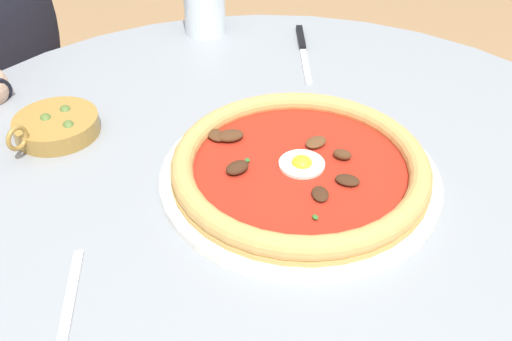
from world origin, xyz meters
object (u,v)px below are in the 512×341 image
at_px(pizza_on_plate, 298,166).
at_px(olive_pan, 56,126).
at_px(dining_table, 269,271).
at_px(fork_utensil, 65,325).
at_px(steak_knife, 302,45).
at_px(water_glass, 205,11).
at_px(diner_person, 0,124).

bearing_deg(pizza_on_plate, olive_pan, 49.60).
xyz_separation_m(dining_table, fork_utensil, (-0.11, 0.26, 0.15)).
xyz_separation_m(steak_knife, fork_utensil, (-0.43, 0.47, -0.00)).
bearing_deg(dining_table, fork_utensil, 112.16).
bearing_deg(pizza_on_plate, steak_knife, -28.50).
distance_m(water_glass, diner_person, 0.54).
xyz_separation_m(steak_knife, diner_person, (0.36, 0.53, -0.24)).
distance_m(dining_table, diner_person, 0.76).
distance_m(pizza_on_plate, fork_utensil, 0.32).
bearing_deg(water_glass, diner_person, 58.97).
distance_m(water_glass, fork_utensil, 0.65).
distance_m(dining_table, pizza_on_plate, 0.17).
bearing_deg(olive_pan, steak_knife, -76.52).
bearing_deg(diner_person, dining_table, -155.24).
bearing_deg(fork_utensil, water_glass, -31.56).
bearing_deg(pizza_on_plate, dining_table, 96.16).
xyz_separation_m(pizza_on_plate, water_glass, (0.44, -0.04, 0.02)).
xyz_separation_m(dining_table, steak_knife, (0.32, -0.21, 0.15)).
relative_size(dining_table, water_glass, 11.53).
bearing_deg(dining_table, olive_pan, 44.45).
relative_size(dining_table, pizza_on_plate, 3.07).
bearing_deg(diner_person, steak_knife, -124.46).
distance_m(water_glass, steak_knife, 0.18).
bearing_deg(water_glass, steak_knife, -133.28).
bearing_deg(pizza_on_plate, diner_person, 27.46).
height_order(water_glass, fork_utensil, water_glass).
xyz_separation_m(water_glass, olive_pan, (-0.23, 0.30, -0.03)).
relative_size(dining_table, diner_person, 0.89).
xyz_separation_m(water_glass, fork_utensil, (-0.55, 0.34, -0.04)).
relative_size(water_glass, olive_pan, 0.74).
distance_m(dining_table, olive_pan, 0.35).
bearing_deg(steak_knife, water_glass, 46.72).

